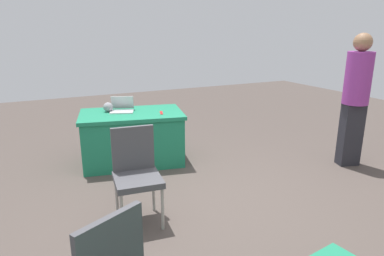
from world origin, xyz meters
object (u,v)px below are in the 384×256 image
object	(u,v)px
yarn_ball	(108,107)
scissors_red	(161,113)
laptop_silver	(122,109)
table_foreground	(133,137)
chair_near_front	(136,170)
person_attendee_browsing	(356,94)

from	to	relation	value
yarn_ball	scissors_red	xyz separation A→B (m)	(-0.65, 0.40, -0.06)
laptop_silver	scissors_red	world-z (taller)	laptop_silver
table_foreground	yarn_ball	size ratio (longest dim) A/B	11.68
yarn_ball	chair_near_front	bearing A→B (deg)	85.73
chair_near_front	scissors_red	xyz separation A→B (m)	(-0.78, -1.34, 0.20)
chair_near_front	laptop_silver	distance (m)	1.71
table_foreground	scissors_red	size ratio (longest dim) A/B	8.69
table_foreground	laptop_silver	xyz separation A→B (m)	(0.10, -0.12, 0.40)
person_attendee_browsing	yarn_ball	distance (m)	3.41
yarn_ball	scissors_red	distance (m)	0.76
table_foreground	scissors_red	world-z (taller)	scissors_red
table_foreground	person_attendee_browsing	distance (m)	3.14
table_foreground	laptop_silver	distance (m)	0.43
table_foreground	chair_near_front	xyz separation A→B (m)	(0.41, 1.55, 0.17)
table_foreground	chair_near_front	distance (m)	1.61
chair_near_front	laptop_silver	bearing A→B (deg)	-93.95
yarn_ball	laptop_silver	bearing A→B (deg)	159.57
table_foreground	yarn_ball	world-z (taller)	yarn_ball
table_foreground	laptop_silver	bearing A→B (deg)	-50.47
table_foreground	scissors_red	xyz separation A→B (m)	(-0.37, 0.21, 0.37)
table_foreground	chair_near_front	size ratio (longest dim) A/B	1.66
scissors_red	table_foreground	bearing A→B (deg)	-102.75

